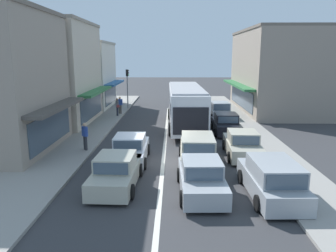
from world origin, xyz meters
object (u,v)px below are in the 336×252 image
object	(u,v)px
sedan_queue_gap_filler	(201,178)
parked_hatchback_kerb_rear	(220,111)
sedan_behind_bus_mid	(130,150)
sedan_behind_bus_near	(116,172)
parked_sedan_kerb_second	(242,145)
parked_wagon_kerb_front	(272,179)
pedestrian_with_handbag_near	(117,106)
traffic_light_downstreet	(127,82)
city_bus	(186,104)
pedestrian_browsing_midblock	(120,104)
pedestrian_far_walker	(85,135)
wagon_queue_far_back	(197,150)
parked_sedan_kerb_third	(226,124)

from	to	relation	value
sedan_queue_gap_filler	parked_hatchback_kerb_rear	size ratio (longest dim) A/B	1.14
sedan_behind_bus_mid	sedan_behind_bus_near	bearing A→B (deg)	-92.59
sedan_behind_bus_near	parked_sedan_kerb_second	size ratio (longest dim) A/B	1.00
parked_wagon_kerb_front	pedestrian_with_handbag_near	distance (m)	19.69
parked_wagon_kerb_front	traffic_light_downstreet	world-z (taller)	traffic_light_downstreet
city_bus	parked_wagon_kerb_front	distance (m)	13.61
pedestrian_with_handbag_near	pedestrian_browsing_midblock	xyz separation A→B (m)	(0.07, 1.12, -0.00)
traffic_light_downstreet	pedestrian_far_walker	size ratio (longest dim) A/B	2.58
wagon_queue_far_back	sedan_behind_bus_near	bearing A→B (deg)	-140.33
parked_wagon_kerb_front	parked_hatchback_kerb_rear	distance (m)	16.85
sedan_behind_bus_mid	parked_hatchback_kerb_rear	distance (m)	14.04
parked_hatchback_kerb_rear	traffic_light_downstreet	xyz separation A→B (m)	(-9.01, 5.02, 2.15)
parked_sedan_kerb_third	parked_hatchback_kerb_rear	size ratio (longest dim) A/B	1.13
sedan_behind_bus_mid	parked_sedan_kerb_second	size ratio (longest dim) A/B	0.99
parked_sedan_kerb_third	pedestrian_browsing_midblock	world-z (taller)	pedestrian_browsing_midblock
sedan_behind_bus_near	pedestrian_far_walker	size ratio (longest dim) A/B	2.61
parked_wagon_kerb_front	pedestrian_far_walker	xyz separation A→B (m)	(-9.13, 6.15, 0.32)
pedestrian_far_walker	traffic_light_downstreet	bearing A→B (deg)	88.62
traffic_light_downstreet	pedestrian_far_walker	xyz separation A→B (m)	(-0.38, -15.72, -1.79)
sedan_behind_bus_near	traffic_light_downstreet	size ratio (longest dim) A/B	1.01
sedan_queue_gap_filler	parked_hatchback_kerb_rear	bearing A→B (deg)	79.54
parked_sedan_kerb_second	parked_hatchback_kerb_rear	size ratio (longest dim) A/B	1.15
sedan_queue_gap_filler	parked_hatchback_kerb_rear	distance (m)	16.77
sedan_behind_bus_mid	pedestrian_far_walker	size ratio (longest dim) A/B	2.58
parked_wagon_kerb_front	parked_sedan_kerb_third	distance (m)	11.24
parked_wagon_kerb_front	parked_sedan_kerb_second	world-z (taller)	parked_wagon_kerb_front
parked_sedan_kerb_third	pedestrian_with_handbag_near	xyz separation A→B (m)	(-9.06, 6.20, 0.40)
city_bus	parked_wagon_kerb_front	xyz separation A→B (m)	(2.97, -13.23, -1.14)
city_bus	sedan_behind_bus_near	distance (m)	12.81
pedestrian_with_handbag_near	pedestrian_far_walker	distance (m)	11.29
city_bus	parked_sedan_kerb_second	xyz separation A→B (m)	(2.93, -7.75, -1.22)
parked_wagon_kerb_front	traffic_light_downstreet	bearing A→B (deg)	111.82
city_bus	pedestrian_browsing_midblock	xyz separation A→B (m)	(-6.09, 5.33, -0.81)
city_bus	pedestrian_with_handbag_near	xyz separation A→B (m)	(-6.16, 4.21, -0.81)
pedestrian_browsing_midblock	pedestrian_far_walker	distance (m)	12.41
wagon_queue_far_back	pedestrian_far_walker	world-z (taller)	pedestrian_far_walker
wagon_queue_far_back	parked_hatchback_kerb_rear	bearing A→B (deg)	77.05
city_bus	wagon_queue_far_back	bearing A→B (deg)	-88.22
parked_wagon_kerb_front	pedestrian_far_walker	size ratio (longest dim) A/B	2.79
parked_sedan_kerb_third	parked_hatchback_kerb_rear	xyz separation A→B (m)	(0.33, 5.61, 0.05)
sedan_behind_bus_near	parked_sedan_kerb_third	size ratio (longest dim) A/B	1.01
wagon_queue_far_back	traffic_light_downstreet	distance (m)	18.94
parked_wagon_kerb_front	parked_sedan_kerb_third	size ratio (longest dim) A/B	1.08
wagon_queue_far_back	pedestrian_far_walker	distance (m)	6.79
sedan_behind_bus_mid	pedestrian_with_handbag_near	xyz separation A→B (m)	(-2.87, 13.03, 0.40)
sedan_behind_bus_near	parked_sedan_kerb_second	xyz separation A→B (m)	(6.37, 4.52, 0.00)
parked_wagon_kerb_front	wagon_queue_far_back	bearing A→B (deg)	123.55
traffic_light_downstreet	pedestrian_browsing_midblock	bearing A→B (deg)	-95.28
parked_wagon_kerb_front	pedestrian_browsing_midblock	bearing A→B (deg)	116.03
traffic_light_downstreet	pedestrian_far_walker	bearing A→B (deg)	-91.38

